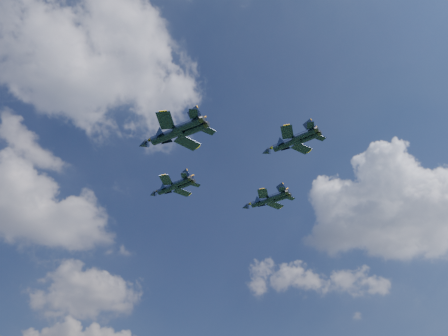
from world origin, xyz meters
TOP-DOWN VIEW (x-y plane):
  - jet_lead at (-13.20, 12.33)m, footprint 10.38×13.74m
  - jet_left at (-21.18, -9.55)m, footprint 13.17×16.11m
  - jet_right at (10.33, 7.20)m, footprint 10.64×14.05m
  - jet_slot at (2.11, -16.91)m, footprint 10.21×13.70m

SIDE VIEW (x-z plane):
  - jet_left at x=-21.18m, z-range 60.01..64.05m
  - jet_slot at x=2.11m, z-range 61.17..64.50m
  - jet_right at x=10.33m, z-range 62.82..66.27m
  - jet_lead at x=-13.20m, z-range 63.12..66.50m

